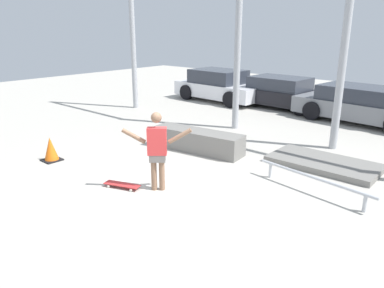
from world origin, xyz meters
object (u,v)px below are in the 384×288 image
object	(u,v)px
parked_car_black	(282,93)
traffic_cone	(51,149)
grind_rail	(313,180)
grind_box	(198,141)
parked_car_white	(220,86)
parked_car_grey	(361,105)
skateboard	(122,185)
skateboarder	(157,148)
manual_pad	(324,163)

from	to	relation	value
parked_car_black	traffic_cone	size ratio (longest dim) A/B	6.94
grind_rail	traffic_cone	xyz separation A→B (m)	(-5.56, -2.40, 0.00)
grind_box	parked_car_black	size ratio (longest dim) A/B	0.61
grind_rail	parked_car_white	distance (m)	9.75
parked_car_white	traffic_cone	distance (m)	9.09
parked_car_black	parked_car_grey	xyz separation A→B (m)	(3.23, -0.46, 0.01)
skateboard	grind_rail	distance (m)	3.78
parked_car_grey	traffic_cone	size ratio (longest dim) A/B	7.78
skateboarder	traffic_cone	distance (m)	3.28
skateboard	grind_rail	bearing A→B (deg)	17.36
skateboard	traffic_cone	distance (m)	2.58
skateboarder	parked_car_grey	distance (m)	8.47
skateboard	grind_rail	world-z (taller)	grind_rail
parked_car_black	parked_car_grey	bearing A→B (deg)	-6.04
grind_box	traffic_cone	xyz separation A→B (m)	(-2.18, -2.92, 0.01)
manual_pad	parked_car_white	world-z (taller)	parked_car_white
grind_rail	parked_car_white	size ratio (longest dim) A/B	0.61
parked_car_grey	skateboard	bearing A→B (deg)	-95.93
skateboarder	parked_car_black	distance (m)	9.09
skateboarder	manual_pad	distance (m)	4.06
skateboarder	grind_box	world-z (taller)	skateboarder
manual_pad	traffic_cone	distance (m)	6.50
grind_rail	traffic_cone	distance (m)	6.06
skateboarder	parked_car_white	world-z (taller)	skateboarder
parked_car_white	traffic_cone	world-z (taller)	parked_car_white
manual_pad	grind_rail	bearing A→B (deg)	-74.62
skateboarder	grind_box	bearing A→B (deg)	71.48
grind_box	parked_car_white	world-z (taller)	parked_car_white
parked_car_grey	traffic_cone	distance (m)	9.91
skateboard	parked_car_grey	world-z (taller)	parked_car_grey
skateboarder	parked_car_black	world-z (taller)	skateboarder
parked_car_black	traffic_cone	bearing A→B (deg)	-94.64
skateboarder	traffic_cone	bearing A→B (deg)	148.11
grind_rail	parked_car_black	world-z (taller)	parked_car_black
parked_car_black	grind_rail	bearing A→B (deg)	-55.29
parked_car_white	parked_car_grey	bearing A→B (deg)	2.88
manual_pad	parked_car_white	distance (m)	8.42
grind_box	grind_rail	distance (m)	3.42
skateboarder	parked_car_black	size ratio (longest dim) A/B	0.39
parked_car_white	skateboard	bearing A→B (deg)	-61.28
skateboarder	parked_car_grey	bearing A→B (deg)	40.93
skateboarder	grind_rail	world-z (taller)	skateboarder
manual_pad	parked_car_black	bearing A→B (deg)	126.81
parked_car_black	grind_box	bearing A→B (deg)	-78.44
skateboard	parked_car_black	bearing A→B (deg)	78.88
manual_pad	grind_box	bearing A→B (deg)	-159.91
parked_car_black	parked_car_grey	distance (m)	3.26
grind_rail	grind_box	bearing A→B (deg)	171.35
skateboard	parked_car_grey	distance (m)	8.99
manual_pad	traffic_cone	xyz separation A→B (m)	(-5.13, -3.99, 0.22)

